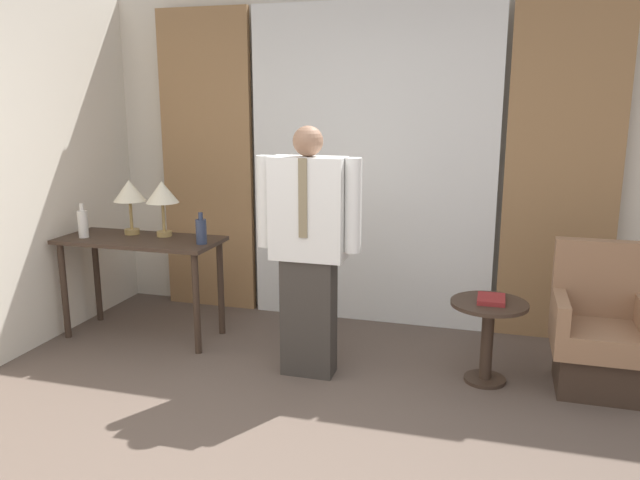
% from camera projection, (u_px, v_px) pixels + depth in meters
% --- Properties ---
extents(wall_back, '(10.00, 0.06, 2.70)m').
position_uv_depth(wall_back, '(374.00, 159.00, 5.14)').
color(wall_back, silver).
rests_on(wall_back, ground_plane).
extents(curtain_sheer_center, '(1.99, 0.06, 2.58)m').
position_uv_depth(curtain_sheer_center, '(371.00, 168.00, 5.04)').
color(curtain_sheer_center, white).
rests_on(curtain_sheer_center, ground_plane).
extents(curtain_drape_left, '(0.83, 0.06, 2.58)m').
position_uv_depth(curtain_drape_left, '(207.00, 163.00, 5.43)').
color(curtain_drape_left, '#997047').
rests_on(curtain_drape_left, ground_plane).
extents(curtain_drape_right, '(0.83, 0.06, 2.58)m').
position_uv_depth(curtain_drape_right, '(562.00, 174.00, 4.64)').
color(curtain_drape_right, '#997047').
rests_on(curtain_drape_right, ground_plane).
extents(desk, '(1.25, 0.54, 0.79)m').
position_uv_depth(desk, '(141.00, 254.00, 4.82)').
color(desk, '#38281E').
rests_on(desk, ground_plane).
extents(table_lamp_left, '(0.25, 0.25, 0.43)m').
position_uv_depth(table_lamp_left, '(129.00, 193.00, 4.87)').
color(table_lamp_left, '#9E7F47').
rests_on(table_lamp_left, desk).
extents(table_lamp_right, '(0.25, 0.25, 0.43)m').
position_uv_depth(table_lamp_right, '(162.00, 194.00, 4.79)').
color(table_lamp_right, '#9E7F47').
rests_on(table_lamp_right, desk).
extents(bottle_near_edge, '(0.08, 0.08, 0.27)m').
position_uv_depth(bottle_near_edge, '(83.00, 223.00, 4.80)').
color(bottle_near_edge, silver).
rests_on(bottle_near_edge, desk).
extents(bottle_by_lamp, '(0.08, 0.08, 0.24)m').
position_uv_depth(bottle_by_lamp, '(201.00, 231.00, 4.58)').
color(bottle_by_lamp, '#2D3851').
rests_on(bottle_by_lamp, desk).
extents(person, '(0.70, 0.23, 1.67)m').
position_uv_depth(person, '(308.00, 245.00, 4.09)').
color(person, '#38332D').
rests_on(person, ground_plane).
extents(armchair, '(0.58, 0.55, 0.94)m').
position_uv_depth(armchair, '(599.00, 337.00, 3.99)').
color(armchair, '#38281E').
rests_on(armchair, ground_plane).
extents(side_table, '(0.50, 0.50, 0.55)m').
position_uv_depth(side_table, '(488.00, 328.00, 4.07)').
color(side_table, '#38281E').
rests_on(side_table, ground_plane).
extents(book, '(0.17, 0.23, 0.03)m').
position_uv_depth(book, '(491.00, 299.00, 4.04)').
color(book, maroon).
rests_on(book, side_table).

